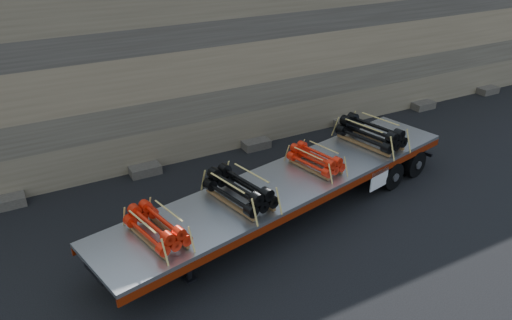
{
  "coord_description": "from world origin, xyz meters",
  "views": [
    {
      "loc": [
        -7.5,
        -12.67,
        9.45
      ],
      "look_at": [
        -0.16,
        0.74,
        1.69
      ],
      "focal_mm": 35.0,
      "sensor_mm": 36.0,
      "label": 1
    }
  ],
  "objects_px": {
    "bundle_rear": "(371,134)",
    "trailer": "(289,197)",
    "bundle_midrear": "(316,160)",
    "bundle_front": "(157,228)",
    "bundle_midfront": "(240,190)"
  },
  "relations": [
    {
      "from": "bundle_midrear",
      "to": "bundle_rear",
      "type": "relative_size",
      "value": 0.77
    },
    {
      "from": "bundle_midfront",
      "to": "bundle_midrear",
      "type": "relative_size",
      "value": 1.21
    },
    {
      "from": "bundle_front",
      "to": "bundle_midrear",
      "type": "height_order",
      "value": "bundle_front"
    },
    {
      "from": "bundle_rear",
      "to": "bundle_midrear",
      "type": "bearing_deg",
      "value": 180.0
    },
    {
      "from": "bundle_rear",
      "to": "trailer",
      "type": "bearing_deg",
      "value": 180.0
    },
    {
      "from": "trailer",
      "to": "bundle_front",
      "type": "distance_m",
      "value": 5.14
    },
    {
      "from": "bundle_rear",
      "to": "bundle_midfront",
      "type": "bearing_deg",
      "value": -180.0
    },
    {
      "from": "trailer",
      "to": "bundle_midrear",
      "type": "height_order",
      "value": "bundle_midrear"
    },
    {
      "from": "trailer",
      "to": "bundle_rear",
      "type": "bearing_deg",
      "value": 0.0
    },
    {
      "from": "trailer",
      "to": "bundle_front",
      "type": "height_order",
      "value": "bundle_front"
    },
    {
      "from": "bundle_front",
      "to": "bundle_midrear",
      "type": "relative_size",
      "value": 1.05
    },
    {
      "from": "bundle_midfront",
      "to": "bundle_rear",
      "type": "xyz_separation_m",
      "value": [
        6.25,
        1.35,
        0.03
      ]
    },
    {
      "from": "bundle_midrear",
      "to": "bundle_front",
      "type": "bearing_deg",
      "value": 180.0
    },
    {
      "from": "bundle_front",
      "to": "bundle_midfront",
      "type": "relative_size",
      "value": 0.87
    },
    {
      "from": "bundle_midrear",
      "to": "bundle_rear",
      "type": "xyz_separation_m",
      "value": [
        2.97,
        0.64,
        0.1
      ]
    }
  ]
}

